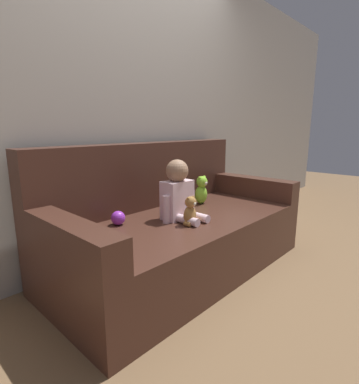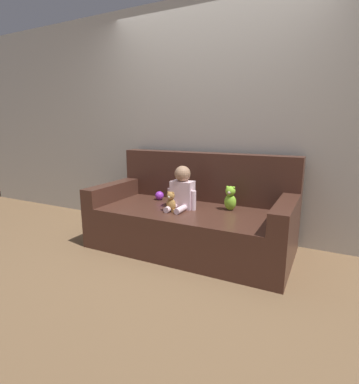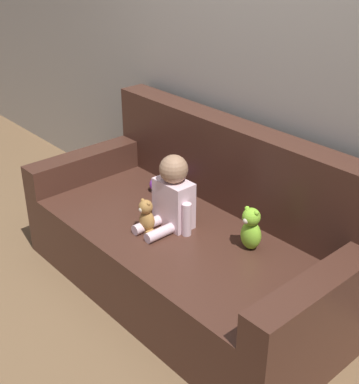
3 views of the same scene
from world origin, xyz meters
name	(u,v)px [view 2 (image 2 of 3)]	position (x,y,z in m)	size (l,w,h in m)	color
ground_plane	(190,248)	(0.00, 0.00, 0.00)	(12.00, 12.00, 0.00)	brown
wall_back	(212,121)	(0.00, 0.57, 1.30)	(8.00, 0.05, 2.60)	#ADA89E
couch	(193,217)	(0.00, 0.07, 0.32)	(2.01, 0.97, 0.96)	#47281E
person_baby	(182,190)	(-0.08, -0.04, 0.62)	(0.31, 0.32, 0.43)	silver
teddy_bear_brown	(171,202)	(-0.12, -0.19, 0.52)	(0.12, 0.09, 0.20)	#AD7A3D
plush_toy_side	(230,198)	(0.38, 0.12, 0.55)	(0.12, 0.11, 0.24)	#8CD133
toy_ball	(159,196)	(-0.46, 0.17, 0.48)	(0.10, 0.10, 0.10)	purple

